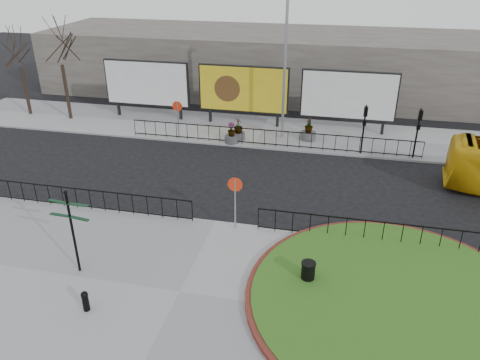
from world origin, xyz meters
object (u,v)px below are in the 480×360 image
(billboard_mid, at_px, (243,89))
(lamp_post, at_px, (285,65))
(bollard, at_px, (85,300))
(planter_b, at_px, (238,131))
(fingerpost_sign, at_px, (71,224))
(litter_bin, at_px, (308,273))
(planter_c, at_px, (308,132))
(planter_a, at_px, (231,135))

(billboard_mid, relative_size, lamp_post, 0.67)
(bollard, bearing_deg, lamp_post, 76.27)
(lamp_post, bearing_deg, planter_b, -159.96)
(fingerpost_sign, bearing_deg, planter_b, 86.81)
(lamp_post, xyz_separation_m, planter_b, (-2.71, -0.99, -4.15))
(billboard_mid, bearing_deg, bollard, -93.77)
(billboard_mid, distance_m, litter_bin, 17.63)
(bollard, relative_size, litter_bin, 0.86)
(lamp_post, bearing_deg, billboard_mid, 146.75)
(billboard_mid, bearing_deg, planter_b, -84.21)
(planter_c, bearing_deg, planter_b, -167.34)
(bollard, bearing_deg, planter_a, 85.39)
(billboard_mid, distance_m, planter_c, 5.46)
(planter_a, xyz_separation_m, planter_b, (0.30, 0.61, 0.09))
(litter_bin, relative_size, planter_b, 0.62)
(lamp_post, relative_size, planter_b, 6.43)
(litter_bin, bearing_deg, planter_c, 94.93)
(fingerpost_sign, bearing_deg, bollard, -46.74)
(planter_c, bearing_deg, fingerpost_sign, -115.17)
(fingerpost_sign, distance_m, planter_a, 14.38)
(planter_a, bearing_deg, planter_b, 63.91)
(planter_a, bearing_deg, billboard_mid, 90.00)
(litter_bin, relative_size, planter_c, 0.62)
(lamp_post, bearing_deg, litter_bin, -78.54)
(bollard, xyz_separation_m, planter_a, (1.29, 15.98, 0.05))
(bollard, distance_m, planter_c, 18.57)
(planter_b, relative_size, planter_c, 0.99)
(billboard_mid, height_order, planter_b, billboard_mid)
(fingerpost_sign, xyz_separation_m, planter_a, (2.65, 14.04, -1.61))
(planter_b, bearing_deg, fingerpost_sign, -101.40)
(planter_a, distance_m, planter_b, 0.69)
(litter_bin, height_order, planter_c, planter_c)
(bollard, distance_m, litter_bin, 7.86)
(planter_b, bearing_deg, lamp_post, 20.04)
(planter_a, height_order, planter_c, planter_c)
(planter_a, distance_m, planter_c, 4.96)
(bollard, bearing_deg, litter_bin, 23.07)
(litter_bin, bearing_deg, planter_b, 112.68)
(planter_b, bearing_deg, planter_a, -116.09)
(billboard_mid, relative_size, fingerpost_sign, 1.79)
(planter_a, bearing_deg, fingerpost_sign, -100.70)
(lamp_post, xyz_separation_m, planter_c, (1.69, -0.00, -4.19))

